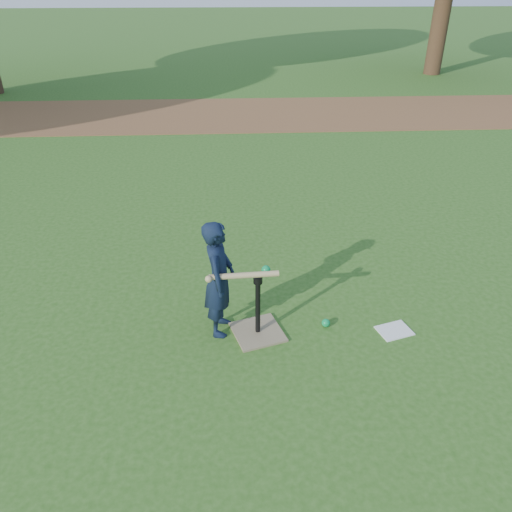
{
  "coord_description": "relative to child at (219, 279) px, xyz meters",
  "views": [
    {
      "loc": [
        0.16,
        -3.89,
        2.95
      ],
      "look_at": [
        0.38,
        0.02,
        0.65
      ],
      "focal_mm": 35.0,
      "sensor_mm": 36.0,
      "label": 1
    }
  ],
  "objects": [
    {
      "name": "ground",
      "position": [
        -0.04,
        0.2,
        -0.56
      ],
      "size": [
        80.0,
        80.0,
        0.0
      ],
      "primitive_type": "plane",
      "color": "#285116",
      "rests_on": "ground"
    },
    {
      "name": "dirt_strip",
      "position": [
        -0.04,
        7.7,
        -0.55
      ],
      "size": [
        24.0,
        3.0,
        0.01
      ],
      "primitive_type": "cube",
      "color": "brown",
      "rests_on": "ground"
    },
    {
      "name": "child",
      "position": [
        0.0,
        0.0,
        0.0
      ],
      "size": [
        0.31,
        0.44,
        1.11
      ],
      "primitive_type": "imported",
      "rotation": [
        0.0,
        0.0,
        1.45
      ],
      "color": "black",
      "rests_on": "ground"
    },
    {
      "name": "wiffle_ball_ground",
      "position": [
        0.98,
        -0.02,
        -0.52
      ],
      "size": [
        0.08,
        0.08,
        0.08
      ],
      "primitive_type": "sphere",
      "color": "#0C8B46",
      "rests_on": "ground"
    },
    {
      "name": "clipboard",
      "position": [
        1.61,
        -0.13,
        -0.55
      ],
      "size": [
        0.35,
        0.31,
        0.01
      ],
      "primitive_type": "cube",
      "rotation": [
        0.0,
        0.0,
        0.29
      ],
      "color": "white",
      "rests_on": "ground"
    },
    {
      "name": "batting_tee",
      "position": [
        0.34,
        -0.08,
        -0.45
      ],
      "size": [
        0.54,
        0.54,
        0.61
      ],
      "color": "#867455",
      "rests_on": "ground"
    },
    {
      "name": "swing_action",
      "position": [
        0.23,
        -0.09,
        0.09
      ],
      "size": [
        0.63,
        0.19,
        0.08
      ],
      "color": "tan",
      "rests_on": "ground"
    }
  ]
}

